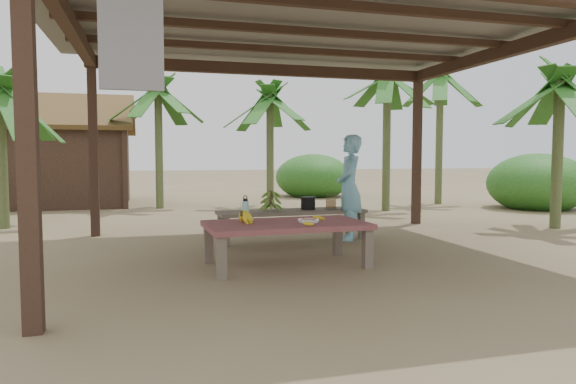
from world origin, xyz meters
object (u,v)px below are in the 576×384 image
object	(u,v)px
cooking_pot	(308,203)
woman	(349,187)
work_table	(286,228)
ripe_banana_bunch	(241,216)
bench	(292,214)
water_flask	(245,210)
plate	(308,221)

from	to	relation	value
cooking_pot	woman	world-z (taller)	woman
work_table	woman	world-z (taller)	woman
work_table	ripe_banana_bunch	world-z (taller)	ripe_banana_bunch
bench	cooking_pot	distance (m)	0.30
work_table	woman	size ratio (longest dim) A/B	1.17
bench	woman	world-z (taller)	woman
water_flask	plate	bearing A→B (deg)	-30.30
work_table	plate	distance (m)	0.27
plate	water_flask	bearing A→B (deg)	149.70
plate	water_flask	size ratio (longest dim) A/B	0.82
work_table	cooking_pot	xyz separation A→B (m)	(0.82, 1.73, 0.11)
ripe_banana_bunch	water_flask	distance (m)	0.27
cooking_pot	woman	size ratio (longest dim) A/B	0.14
cooking_pot	woman	distance (m)	0.66
work_table	woman	bearing A→B (deg)	45.13
bench	ripe_banana_bunch	world-z (taller)	ripe_banana_bunch
bench	water_flask	world-z (taller)	water_flask
cooking_pot	work_table	bearing A→B (deg)	-115.22
ripe_banana_bunch	water_flask	size ratio (longest dim) A/B	0.85
water_flask	woman	bearing A→B (deg)	33.65
bench	cooking_pot	size ratio (longest dim) A/B	10.30
work_table	bench	size ratio (longest dim) A/B	0.83
bench	cooking_pot	xyz separation A→B (m)	(0.26, 0.03, 0.15)
bench	woman	bearing A→B (deg)	-14.60
woman	bench	bearing A→B (deg)	-80.51
work_table	cooking_pot	bearing A→B (deg)	62.43
ripe_banana_bunch	woman	bearing A→B (deg)	37.40
work_table	water_flask	distance (m)	0.55
bench	woman	size ratio (longest dim) A/B	1.41
bench	ripe_banana_bunch	distance (m)	1.95
work_table	ripe_banana_bunch	distance (m)	0.52
cooking_pot	ripe_banana_bunch	bearing A→B (deg)	-128.38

